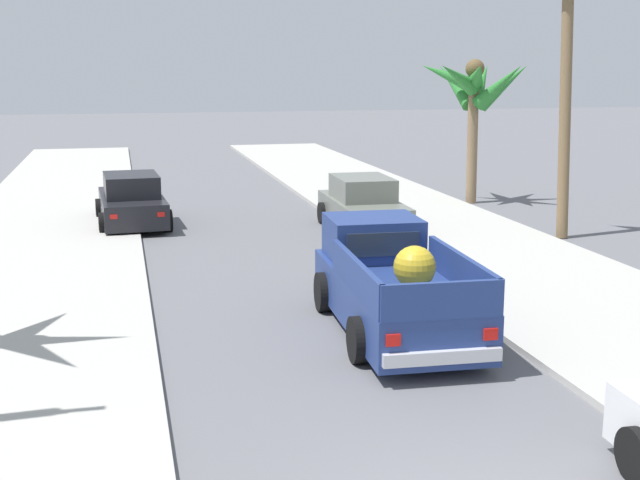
% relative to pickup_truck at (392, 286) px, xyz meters
% --- Properties ---
extents(sidewalk_left, '(5.07, 60.00, 0.12)m').
position_rel_pickup_truck_xyz_m(sidewalk_left, '(-6.71, 5.00, -0.73)').
color(sidewalk_left, '#B2AFA8').
rests_on(sidewalk_left, ground).
extents(sidewalk_right, '(5.07, 60.00, 0.12)m').
position_rel_pickup_truck_xyz_m(sidewalk_right, '(4.16, 5.00, -0.73)').
color(sidewalk_right, '#B2AFA8').
rests_on(sidewalk_right, ground).
extents(curb_left, '(0.16, 60.00, 0.10)m').
position_rel_pickup_truck_xyz_m(curb_left, '(-5.57, 5.00, -0.74)').
color(curb_left, silver).
rests_on(curb_left, ground).
extents(curb_right, '(0.16, 60.00, 0.10)m').
position_rel_pickup_truck_xyz_m(curb_right, '(3.03, 5.00, -0.74)').
color(curb_right, silver).
rests_on(curb_right, ground).
extents(pickup_truck, '(2.38, 5.29, 1.80)m').
position_rel_pickup_truck_xyz_m(pickup_truck, '(0.00, 0.00, 0.00)').
color(pickup_truck, navy).
rests_on(pickup_truck, ground).
extents(car_left_near, '(2.20, 4.33, 1.54)m').
position_rel_pickup_truck_xyz_m(car_left_near, '(-4.35, 11.32, -0.08)').
color(car_left_near, black).
rests_on(car_left_near, ground).
extents(car_right_near, '(2.09, 4.29, 1.54)m').
position_rel_pickup_truck_xyz_m(car_right_near, '(2.10, 9.03, -0.08)').
color(car_right_near, slate).
rests_on(car_right_near, ground).
extents(palm_tree_left_back, '(3.79, 4.02, 4.92)m').
position_rel_pickup_truck_xyz_m(palm_tree_left_back, '(7.12, 12.96, 3.16)').
color(palm_tree_left_back, '#846B4C').
rests_on(palm_tree_left_back, ground).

